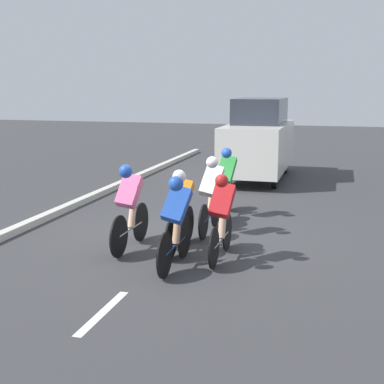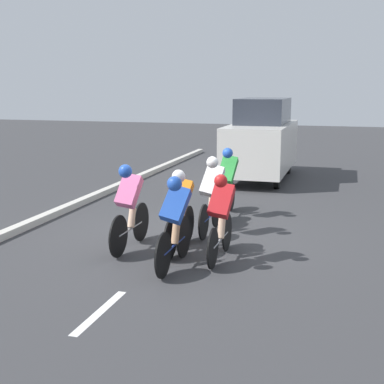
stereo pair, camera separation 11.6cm
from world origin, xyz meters
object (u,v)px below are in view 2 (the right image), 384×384
at_px(cyclist_red, 221,215).
at_px(cyclist_pink, 129,205).
at_px(cyclist_green, 227,180).
at_px(cyclist_orange, 180,208).
at_px(cyclist_white, 211,193).
at_px(cyclist_blue, 175,220).
at_px(support_car, 262,140).

height_order(cyclist_red, cyclist_pink, cyclist_pink).
relative_size(cyclist_green, cyclist_orange, 0.99).
bearing_deg(cyclist_white, cyclist_red, 109.93).
distance_m(cyclist_blue, cyclist_white, 2.08).
bearing_deg(cyclist_green, cyclist_orange, 85.39).
bearing_deg(support_car, cyclist_red, 94.49).
bearing_deg(cyclist_blue, cyclist_orange, -77.28).
height_order(cyclist_white, support_car, support_car).
relative_size(cyclist_blue, cyclist_white, 1.05).
bearing_deg(cyclist_orange, support_car, -91.16).
height_order(cyclist_blue, cyclist_orange, cyclist_blue).
relative_size(cyclist_red, cyclist_pink, 0.96).
height_order(cyclist_blue, cyclist_white, cyclist_white).
bearing_deg(cyclist_blue, cyclist_red, -134.34).
bearing_deg(support_car, cyclist_pink, 82.61).
height_order(cyclist_green, support_car, support_car).
height_order(cyclist_white, cyclist_green, cyclist_white).
distance_m(cyclist_red, cyclist_blue, 0.84).
height_order(cyclist_pink, cyclist_white, cyclist_white).
relative_size(cyclist_white, cyclist_green, 0.98).
height_order(cyclist_green, cyclist_orange, cyclist_green).
bearing_deg(cyclist_pink, cyclist_white, -128.74).
height_order(cyclist_red, cyclist_orange, cyclist_red).
height_order(cyclist_pink, cyclist_orange, cyclist_pink).
xyz_separation_m(cyclist_pink, cyclist_blue, (-1.05, 0.71, -0.01)).
bearing_deg(cyclist_pink, support_car, -97.39).
relative_size(cyclist_orange, support_car, 0.38).
xyz_separation_m(cyclist_red, cyclist_blue, (0.58, 0.60, 0.02)).
xyz_separation_m(cyclist_orange, support_car, (-0.16, -7.67, 0.43)).
relative_size(cyclist_pink, cyclist_blue, 1.00).
bearing_deg(cyclist_red, cyclist_blue, 45.66).
distance_m(cyclist_pink, cyclist_green, 3.03).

